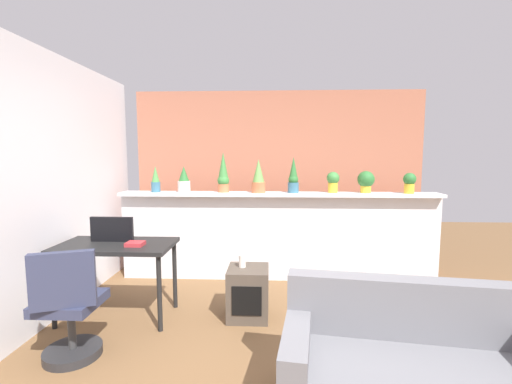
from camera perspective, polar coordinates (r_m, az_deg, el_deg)
The scene contains 20 objects.
ground_plane at distance 2.89m, azimuth 4.36°, elevation -27.75°, with size 12.00×12.00×0.00m, color brown.
divider_wall at distance 4.53m, azimuth 3.65°, elevation -7.46°, with size 4.03×0.16×1.09m, color silver.
plant_shelf at distance 4.39m, azimuth 3.71°, elevation -0.37°, with size 4.03×0.30×0.04m, color silver.
brick_wall_behind at distance 5.01m, azimuth 3.58°, elevation 2.02°, with size 4.03×0.10×2.50m, color #AD664C.
side_wall_left at distance 3.56m, azimuth -35.13°, elevation 0.01°, with size 0.12×4.40×2.60m, color silver.
potted_plant_0 at distance 4.61m, azimuth -16.18°, elevation 1.91°, with size 0.11×0.11×0.33m.
potted_plant_1 at distance 4.47m, azimuth -11.76°, elevation 1.84°, with size 0.16×0.16×0.33m.
potted_plant_2 at distance 4.43m, azimuth -5.40°, elevation 2.88°, with size 0.15×0.15×0.51m.
potted_plant_3 at distance 4.35m, azimuth 0.41°, elevation 2.40°, with size 0.17×0.17×0.42m.
potted_plant_4 at distance 4.36m, azimuth 6.16°, elevation 2.39°, with size 0.14×0.14×0.45m.
potted_plant_5 at distance 4.46m, azimuth 12.54°, elevation 1.77°, with size 0.16×0.16×0.26m.
potted_plant_6 at distance 4.56m, azimuth 17.62°, elevation 1.78°, with size 0.21×0.21×0.27m.
potted_plant_7 at distance 4.66m, azimuth 23.91°, elevation 1.49°, with size 0.15×0.15×0.26m.
desk at distance 3.70m, azimuth -21.98°, elevation -9.12°, with size 1.10×0.60×0.75m.
tv_monitor at distance 3.75m, azimuth -22.59°, elevation -5.66°, with size 0.43×0.04×0.25m, color black.
office_chair at distance 3.20m, azimuth -28.37°, elevation -17.09°, with size 0.50×0.51×0.91m.
side_cube_shelf at distance 3.58m, azimuth -1.31°, elevation -16.23°, with size 0.40×0.41×0.50m.
vase_on_shelf at distance 3.51m, azimuth -2.27°, elevation -11.27°, with size 0.07×0.07×0.12m, color silver.
book_on_desk at distance 3.52m, azimuth -19.24°, elevation -8.05°, with size 0.16×0.14×0.04m, color #B22D33.
couch at distance 2.55m, azimuth 24.45°, elevation -25.88°, with size 1.65×0.97×0.80m.
Camera 1 is at (-0.09, -2.40, 1.61)m, focal length 24.34 mm.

